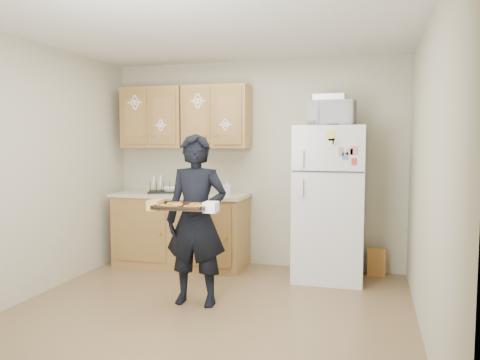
% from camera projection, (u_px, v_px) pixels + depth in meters
% --- Properties ---
extents(floor, '(3.60, 3.60, 0.00)m').
position_uv_depth(floor, '(205.00, 315.00, 4.13)').
color(floor, brown).
rests_on(floor, ground).
extents(ceiling, '(3.60, 3.60, 0.00)m').
position_uv_depth(ceiling, '(203.00, 26.00, 3.93)').
color(ceiling, silver).
rests_on(ceiling, wall_back).
extents(wall_back, '(3.60, 0.04, 2.50)m').
position_uv_depth(wall_back, '(255.00, 164.00, 5.76)').
color(wall_back, '#B2AC90').
rests_on(wall_back, floor).
extents(wall_front, '(3.60, 0.04, 2.50)m').
position_uv_depth(wall_front, '(79.00, 199.00, 2.30)').
color(wall_front, '#B2AC90').
rests_on(wall_front, floor).
extents(wall_left, '(0.04, 3.60, 2.50)m').
position_uv_depth(wall_left, '(29.00, 171.00, 4.52)').
color(wall_left, '#B2AC90').
rests_on(wall_left, floor).
extents(wall_right, '(0.04, 3.60, 2.50)m').
position_uv_depth(wall_right, '(428.00, 179.00, 3.54)').
color(wall_right, '#B2AC90').
rests_on(wall_right, floor).
extents(refrigerator, '(0.75, 0.70, 1.70)m').
position_uv_depth(refrigerator, '(330.00, 203.00, 5.18)').
color(refrigerator, silver).
rests_on(refrigerator, floor).
extents(base_cabinet, '(1.60, 0.60, 0.86)m').
position_uv_depth(base_cabinet, '(181.00, 231.00, 5.75)').
color(base_cabinet, brown).
rests_on(base_cabinet, floor).
extents(countertop, '(1.64, 0.64, 0.04)m').
position_uv_depth(countertop, '(181.00, 195.00, 5.71)').
color(countertop, beige).
rests_on(countertop, base_cabinet).
extents(upper_cab_left, '(0.80, 0.33, 0.75)m').
position_uv_depth(upper_cab_left, '(155.00, 118.00, 5.87)').
color(upper_cab_left, brown).
rests_on(upper_cab_left, wall_back).
extents(upper_cab_right, '(0.80, 0.33, 0.75)m').
position_uv_depth(upper_cab_right, '(217.00, 117.00, 5.65)').
color(upper_cab_right, brown).
rests_on(upper_cab_right, wall_back).
extents(cereal_box, '(0.20, 0.07, 0.32)m').
position_uv_depth(cereal_box, '(376.00, 262.00, 5.33)').
color(cereal_box, gold).
rests_on(cereal_box, floor).
extents(person, '(0.60, 0.40, 1.60)m').
position_uv_depth(person, '(196.00, 220.00, 4.36)').
color(person, black).
rests_on(person, floor).
extents(baking_tray, '(0.47, 0.35, 0.04)m').
position_uv_depth(baking_tray, '(183.00, 207.00, 4.07)').
color(baking_tray, black).
rests_on(baking_tray, person).
extents(pizza_front_left, '(0.15, 0.15, 0.02)m').
position_uv_depth(pizza_front_left, '(168.00, 206.00, 4.02)').
color(pizza_front_left, orange).
rests_on(pizza_front_left, baking_tray).
extents(pizza_front_right, '(0.15, 0.15, 0.02)m').
position_uv_depth(pizza_front_right, '(191.00, 207.00, 3.97)').
color(pizza_front_right, orange).
rests_on(pizza_front_right, baking_tray).
extents(pizza_back_left, '(0.15, 0.15, 0.02)m').
position_uv_depth(pizza_back_left, '(174.00, 204.00, 4.16)').
color(pizza_back_left, orange).
rests_on(pizza_back_left, baking_tray).
extents(pizza_back_right, '(0.15, 0.15, 0.02)m').
position_uv_depth(pizza_back_right, '(197.00, 204.00, 4.11)').
color(pizza_back_right, orange).
rests_on(pizza_back_right, baking_tray).
extents(microwave, '(0.50, 0.36, 0.27)m').
position_uv_depth(microwave, '(332.00, 113.00, 5.04)').
color(microwave, silver).
rests_on(microwave, refrigerator).
extents(foil_pan, '(0.35, 0.26, 0.07)m').
position_uv_depth(foil_pan, '(330.00, 98.00, 5.07)').
color(foil_pan, silver).
rests_on(foil_pan, microwave).
extents(dish_rack, '(0.43, 0.37, 0.14)m').
position_uv_depth(dish_rack, '(163.00, 187.00, 5.75)').
color(dish_rack, black).
rests_on(dish_rack, countertop).
extents(bowl, '(0.27, 0.27, 0.05)m').
position_uv_depth(bowl, '(170.00, 189.00, 5.73)').
color(bowl, white).
rests_on(bowl, dish_rack).
extents(soap_bottle, '(0.10, 0.10, 0.19)m').
position_uv_depth(soap_bottle, '(227.00, 187.00, 5.47)').
color(soap_bottle, silver).
rests_on(soap_bottle, countertop).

